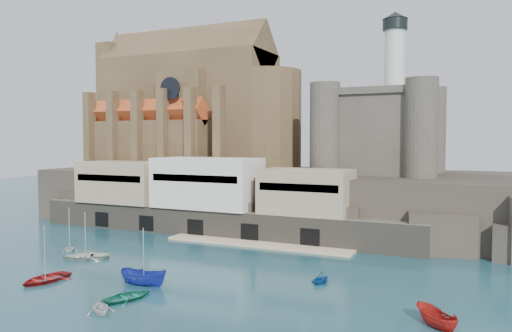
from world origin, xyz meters
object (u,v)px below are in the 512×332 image
Objects in this scene: boat_0 at (45,281)px; boat_2 at (144,285)px; church at (194,112)px; boat_1 at (101,313)px; castle_keep at (381,128)px.

boat_0 is 11.68m from boat_2.
church reaches higher than boat_2.
boat_1 is (25.41, -57.13, -22.13)m from church.
boat_0 is (12.41, -51.77, -22.13)m from church.
boat_1 is at bearing -172.50° from boat_2.
church reaches higher than boat_0.
church is 57.65m from boat_0.
boat_2 is (23.54, -48.24, -22.13)m from church.
castle_keep is 53.54m from boat_2.
boat_1 is at bearing -66.03° from church.
church is 1.60× the size of castle_keep.
boat_0 is at bearing 104.32° from boat_1.
boat_1 is (13.00, -5.36, 0.00)m from boat_0.
boat_1 is (-14.80, -56.36, -18.31)m from castle_keep.
castle_keep is at bearing -23.71° from boat_2.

